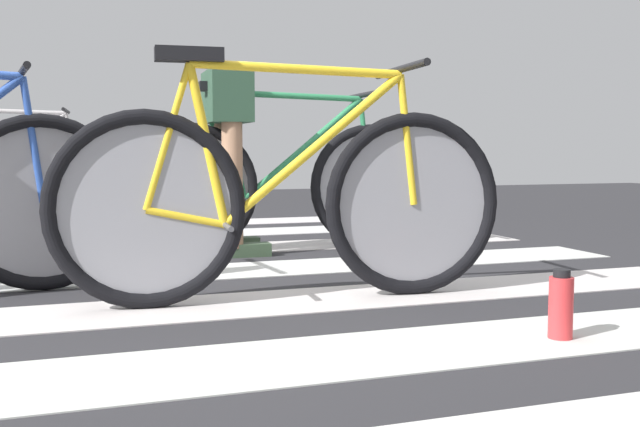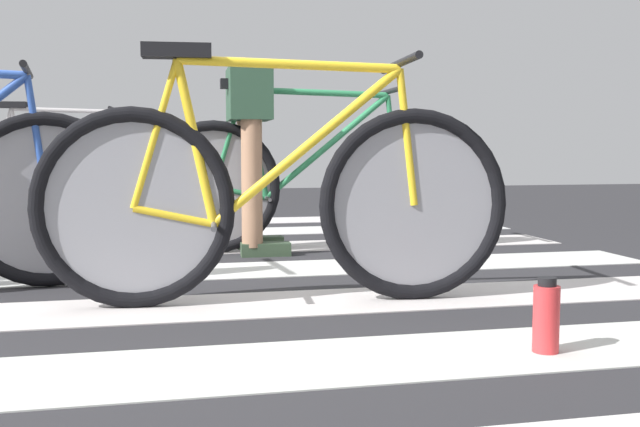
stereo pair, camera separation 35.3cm
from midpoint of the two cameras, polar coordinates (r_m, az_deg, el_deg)
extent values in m
cube|color=#2A2A2D|center=(3.19, -13.81, -5.54)|extent=(18.00, 14.00, 0.02)
cube|color=silver|center=(1.97, -17.48, -11.94)|extent=(5.20, 0.44, 0.00)
cube|color=silver|center=(2.69, -15.48, -7.28)|extent=(5.20, 0.44, 0.00)
cube|color=silver|center=(3.44, -13.09, -4.55)|extent=(5.20, 0.44, 0.00)
cube|color=silver|center=(4.20, -13.48, -2.80)|extent=(5.20, 0.44, 0.00)
cube|color=silver|center=(4.97, -12.52, -1.56)|extent=(5.20, 0.44, 0.00)
cube|color=silver|center=(5.69, -12.94, -0.73)|extent=(5.20, 0.44, 0.00)
torus|color=black|center=(2.68, -10.45, 0.47)|extent=(0.72, 0.11, 0.72)
torus|color=black|center=(2.83, 10.64, 0.71)|extent=(0.72, 0.11, 0.72)
cylinder|color=gray|center=(2.68, -10.45, 0.47)|extent=(0.61, 0.05, 0.61)
cylinder|color=gray|center=(2.83, 10.64, 0.71)|extent=(0.61, 0.05, 0.61)
cylinder|color=yellow|center=(2.73, 1.45, 11.36)|extent=(0.80, 0.09, 0.05)
cylinder|color=yellow|center=(2.72, 2.69, 5.25)|extent=(0.70, 0.08, 0.59)
cylinder|color=yellow|center=(2.67, -5.79, 5.44)|extent=(0.16, 0.05, 0.59)
cylinder|color=yellow|center=(2.68, -7.45, -0.13)|extent=(0.29, 0.05, 0.09)
cylinder|color=yellow|center=(2.67, -8.82, 6.05)|extent=(0.19, 0.04, 0.53)
cylinder|color=yellow|center=(2.82, 10.14, 5.78)|extent=(0.09, 0.04, 0.50)
cube|color=black|center=(2.69, -7.16, 12.25)|extent=(0.25, 0.11, 0.05)
cylinder|color=black|center=(2.82, 9.64, 11.28)|extent=(0.07, 0.52, 0.03)
cylinder|color=#4C4C51|center=(2.69, -4.46, -0.73)|extent=(0.04, 0.34, 0.02)
torus|color=black|center=(3.19, -17.19, 1.05)|extent=(0.72, 0.14, 0.72)
cylinder|color=gray|center=(3.19, -17.19, 1.05)|extent=(0.60, 0.07, 0.61)
cylinder|color=#2D51A9|center=(3.18, -17.85, 5.54)|extent=(0.09, 0.04, 0.50)
cylinder|color=black|center=(3.19, -18.53, 10.37)|extent=(0.09, 0.52, 0.03)
torus|color=black|center=(4.01, -5.67, 2.06)|extent=(0.72, 0.08, 0.72)
torus|color=black|center=(4.22, 8.27, 2.19)|extent=(0.72, 0.08, 0.72)
cylinder|color=gray|center=(4.01, -5.67, 2.06)|extent=(0.61, 0.03, 0.61)
cylinder|color=gray|center=(4.22, 8.27, 2.19)|extent=(0.61, 0.03, 0.61)
cylinder|color=#2B7E4E|center=(4.10, 2.19, 9.28)|extent=(0.80, 0.06, 0.05)
cylinder|color=#2B7E4E|center=(4.11, 2.99, 5.22)|extent=(0.70, 0.06, 0.59)
cylinder|color=#2B7E4E|center=(4.03, -2.57, 5.36)|extent=(0.15, 0.04, 0.59)
cylinder|color=#2B7E4E|center=(4.03, -3.68, 1.66)|extent=(0.29, 0.04, 0.09)
cylinder|color=#2B7E4E|center=(4.01, -4.56, 5.78)|extent=(0.19, 0.03, 0.53)
cylinder|color=#2B7E4E|center=(4.21, 7.92, 5.59)|extent=(0.09, 0.03, 0.50)
cube|color=black|center=(4.04, -3.44, 9.91)|extent=(0.24, 0.10, 0.05)
cylinder|color=black|center=(4.21, 7.58, 9.27)|extent=(0.04, 0.52, 0.03)
cylinder|color=#4C4C51|center=(4.05, -1.71, 1.26)|extent=(0.03, 0.34, 0.02)
cylinder|color=#A87A5B|center=(4.17, -3.24, 4.18)|extent=(0.11, 0.11, 0.90)
cylinder|color=#A87A5B|center=(3.89, -2.71, 4.11)|extent=(0.11, 0.11, 0.90)
cube|color=#2A4734|center=(4.04, -3.01, 9.15)|extent=(0.23, 0.42, 0.28)
cube|color=#394E37|center=(4.21, -2.26, -2.19)|extent=(0.26, 0.11, 0.07)
cube|color=#394E37|center=(3.93, -1.67, -2.70)|extent=(0.26, 0.11, 0.07)
torus|color=black|center=(6.26, -13.35, 3.06)|extent=(0.72, 0.11, 0.72)
cylinder|color=gray|center=(6.26, -13.35, 3.06)|extent=(0.61, 0.05, 0.61)
cylinder|color=#BCB7B8|center=(6.33, -17.63, 7.60)|extent=(0.80, 0.09, 0.05)
cylinder|color=#BCB7B8|center=(6.31, -17.02, 4.98)|extent=(0.70, 0.09, 0.59)
cylinder|color=#BCB7B8|center=(6.38, -20.59, 4.97)|extent=(0.16, 0.05, 0.59)
cylinder|color=#BCB7B8|center=(6.41, -21.21, 2.62)|extent=(0.29, 0.05, 0.09)
cylinder|color=#BCB7B8|center=(6.42, -21.82, 5.20)|extent=(0.19, 0.04, 0.53)
cylinder|color=#BCB7B8|center=(6.26, -13.67, 5.34)|extent=(0.09, 0.04, 0.50)
cube|color=black|center=(6.41, -21.21, 7.81)|extent=(0.25, 0.11, 0.05)
cylinder|color=black|center=(6.27, -14.00, 7.80)|extent=(0.07, 0.52, 0.03)
cylinder|color=#4C4C51|center=(6.38, -19.98, 2.38)|extent=(0.05, 0.34, 0.02)
cylinder|color=red|center=(2.25, 21.01, -7.44)|extent=(0.07, 0.07, 0.19)
cylinder|color=black|center=(2.23, 21.10, -4.76)|extent=(0.05, 0.05, 0.02)
camera|label=1|loc=(0.18, -102.35, -1.11)|focal=41.43mm
camera|label=2|loc=(0.18, 77.65, 1.11)|focal=41.43mm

